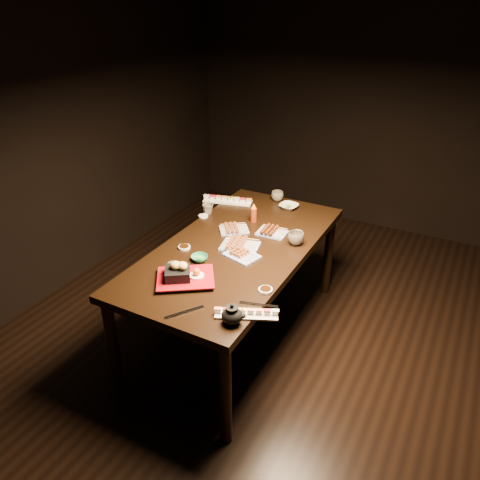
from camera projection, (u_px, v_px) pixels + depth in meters
The scene contains 23 objects.
ground at pixel (271, 365), 3.19m from camera, with size 5.00×5.00×0.00m, color black.
dining_table at pixel (237, 292), 3.30m from camera, with size 0.90×1.80×0.75m, color black.
sushi_platter_near at pixel (246, 312), 2.45m from camera, with size 0.33×0.09×0.04m, color white, non-canonical shape.
sushi_platter_far at pixel (228, 199), 3.75m from camera, with size 0.39×0.11×0.05m, color white, non-canonical shape.
yakitori_plate_center at pixel (240, 243), 3.09m from camera, with size 0.25×0.18×0.06m, color #828EB6, non-canonical shape.
yakitori_plate_right at pixel (242, 253), 2.98m from camera, with size 0.21×0.15×0.05m, color #828EB6, non-canonical shape.
yakitori_plate_left at pixel (234, 228), 3.30m from camera, with size 0.20×0.14×0.05m, color #828EB6, non-canonical shape.
tsukune_plate at pixel (272, 230), 3.26m from camera, with size 0.20×0.15×0.05m, color #828EB6, non-canonical shape.
edamame_bowl_green at pixel (199, 258), 2.94m from camera, with size 0.11×0.11×0.03m, color #297F51.
edamame_bowl_cream at pixel (289, 206), 3.64m from camera, with size 0.14×0.14×0.03m, color beige.
tempura_tray at pixel (185, 272), 2.72m from camera, with size 0.33×0.26×0.12m, color black, non-canonical shape.
teacup_near_left at pixel (174, 270), 2.77m from camera, with size 0.09×0.09×0.08m, color #544B40.
teacup_mid_right at pixel (296, 238), 3.12m from camera, with size 0.11×0.11×0.08m, color #544B40.
teacup_far_left at pixel (208, 209), 3.55m from camera, with size 0.08×0.08×0.08m, color #544B40.
teacup_far_right at pixel (277, 196), 3.77m from camera, with size 0.10×0.10×0.08m, color #544B40.
teapot at pixel (232, 314), 2.38m from camera, with size 0.13×0.13×0.11m, color black, non-canonical shape.
condiment_bottle at pixel (254, 213), 3.41m from camera, with size 0.05×0.05×0.14m, color #65240D.
sauce_dish_west at pixel (184, 247), 3.09m from camera, with size 0.08×0.08×0.01m, color white.
sauce_dish_east at pixel (297, 233), 3.28m from camera, with size 0.07×0.07×0.01m, color white.
sauce_dish_se at pixel (265, 290), 2.65m from camera, with size 0.08×0.08×0.01m, color white.
sauce_dish_nw at pixel (203, 216), 3.51m from camera, with size 0.07×0.07×0.01m, color white.
chopsticks_near at pixel (184, 312), 2.47m from camera, with size 0.22×0.02×0.01m, color black, non-canonical shape.
chopsticks_se at pixel (259, 305), 2.53m from camera, with size 0.21×0.02×0.01m, color black, non-canonical shape.
Camera 1 is at (0.95, -2.21, 2.26)m, focal length 35.00 mm.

